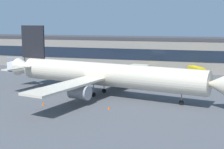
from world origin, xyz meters
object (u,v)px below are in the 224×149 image
object	(u,v)px
traffic_cone_1	(43,104)
traffic_cone_0	(109,108)
airliner	(104,74)
follow_me_car	(100,72)
stair_truck	(14,66)
belt_loader	(148,70)
fuel_truck	(196,71)
catering_truck	(16,62)

from	to	relation	value
traffic_cone_1	traffic_cone_0	bearing A→B (deg)	4.76
airliner	follow_me_car	bearing A→B (deg)	111.49
airliner	traffic_cone_1	distance (m)	18.22
traffic_cone_0	traffic_cone_1	bearing A→B (deg)	-175.24
airliner	traffic_cone_0	bearing A→B (deg)	-67.35
stair_truck	traffic_cone_1	bearing A→B (deg)	-49.94
belt_loader	traffic_cone_0	world-z (taller)	belt_loader
traffic_cone_0	belt_loader	bearing A→B (deg)	91.82
fuel_truck	catering_truck	distance (m)	74.69
airliner	stair_truck	distance (m)	58.02
catering_truck	traffic_cone_0	xyz separation A→B (m)	(59.00, -53.49, -1.96)
airliner	traffic_cone_1	xyz separation A→B (m)	(-10.04, -14.29, -5.19)
airliner	catering_truck	world-z (taller)	airliner
follow_me_car	traffic_cone_0	xyz separation A→B (m)	(17.82, -44.48, -0.76)
belt_loader	catering_truck	bearing A→B (deg)	179.67
airliner	stair_truck	world-z (taller)	airliner
catering_truck	traffic_cone_1	size ratio (longest dim) A/B	10.52
follow_me_car	catering_truck	bearing A→B (deg)	167.65
follow_me_car	traffic_cone_0	world-z (taller)	follow_me_car
catering_truck	belt_loader	distance (m)	57.32
belt_loader	traffic_cone_0	xyz separation A→B (m)	(1.69, -53.16, -0.82)
airliner	traffic_cone_0	xyz separation A→B (m)	(5.43, -13.00, -5.22)
traffic_cone_1	stair_truck	bearing A→B (deg)	130.06
traffic_cone_1	catering_truck	bearing A→B (deg)	128.47
catering_truck	follow_me_car	distance (m)	42.17
traffic_cone_0	traffic_cone_1	xyz separation A→B (m)	(-15.47, -1.29, 0.03)
airliner	belt_loader	distance (m)	40.57
airliner	follow_me_car	distance (m)	34.12
fuel_truck	belt_loader	world-z (taller)	fuel_truck
stair_truck	traffic_cone_0	size ratio (longest dim) A/B	9.36
catering_truck	traffic_cone_1	xyz separation A→B (m)	(43.53, -54.78, -1.93)
stair_truck	airliner	bearing A→B (deg)	-33.00
fuel_truck	follow_me_car	size ratio (longest dim) A/B	1.84
fuel_truck	follow_me_car	bearing A→B (deg)	-167.32
airliner	catering_truck	bearing A→B (deg)	142.92
catering_truck	belt_loader	size ratio (longest dim) A/B	1.14
belt_loader	traffic_cone_0	distance (m)	53.19
belt_loader	traffic_cone_1	bearing A→B (deg)	-104.20
traffic_cone_0	traffic_cone_1	size ratio (longest dim) A/B	0.91
belt_loader	stair_truck	world-z (taller)	stair_truck
follow_me_car	stair_truck	distance (m)	36.19
fuel_truck	stair_truck	world-z (taller)	stair_truck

